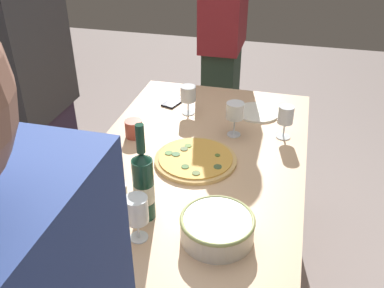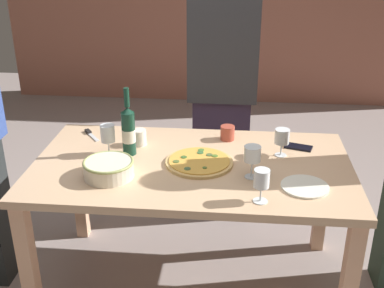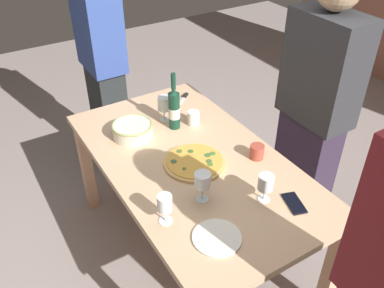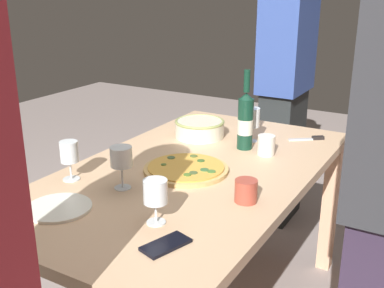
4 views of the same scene
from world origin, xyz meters
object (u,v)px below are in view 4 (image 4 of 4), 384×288
(dining_table, at_px, (192,190))
(wine_glass_far_right, at_px, (155,194))
(wine_glass_far_left, at_px, (121,159))
(person_guest_right, at_px, (285,86))
(wine_glass_near_pizza, at_px, (69,154))
(wine_bottle, at_px, (245,120))
(serving_bowl, at_px, (200,128))
(side_plate, at_px, (59,208))
(cup_amber, at_px, (266,145))
(pizza, at_px, (186,169))
(cup_ceramic, at_px, (246,191))
(cell_phone, at_px, (166,245))
(pizza_knife, at_px, (311,138))
(wine_glass_by_bottle, at_px, (252,118))

(dining_table, distance_m, wine_glass_far_right, 0.51)
(wine_glass_far_left, relative_size, person_guest_right, 0.09)
(wine_glass_near_pizza, bearing_deg, wine_bottle, 147.55)
(dining_table, distance_m, serving_bowl, 0.44)
(side_plate, bearing_deg, wine_glass_near_pizza, -145.49)
(cup_amber, bearing_deg, wine_glass_far_left, -27.99)
(dining_table, height_order, pizza, pizza)
(dining_table, relative_size, wine_glass_far_left, 10.00)
(dining_table, height_order, wine_glass_far_left, wine_glass_far_left)
(wine_glass_near_pizza, xyz_separation_m, cup_ceramic, (-0.16, 0.66, -0.06))
(cup_ceramic, height_order, cell_phone, cup_ceramic)
(side_plate, bearing_deg, cup_ceramic, 125.63)
(wine_bottle, xyz_separation_m, cup_ceramic, (0.50, 0.23, -0.09))
(serving_bowl, distance_m, cup_ceramic, 0.74)
(pizza_knife, bearing_deg, wine_glass_far_left, -25.25)
(side_plate, bearing_deg, pizza_knife, 156.25)
(cup_amber, bearing_deg, person_guest_right, -165.01)
(pizza_knife, bearing_deg, dining_table, -26.50)
(cup_amber, relative_size, side_plate, 0.40)
(wine_glass_by_bottle, distance_m, person_guest_right, 0.75)
(wine_glass_far_left, height_order, side_plate, wine_glass_far_left)
(wine_bottle, distance_m, cup_amber, 0.15)
(wine_glass_near_pizza, height_order, cell_phone, wine_glass_near_pizza)
(wine_glass_far_right, height_order, side_plate, wine_glass_far_right)
(wine_glass_by_bottle, distance_m, wine_glass_far_left, 0.76)
(cup_amber, xyz_separation_m, person_guest_right, (-0.88, -0.24, 0.08))
(dining_table, height_order, serving_bowl, serving_bowl)
(cup_amber, bearing_deg, dining_table, -32.75)
(pizza_knife, bearing_deg, wine_glass_near_pizza, -34.53)
(dining_table, relative_size, pizza_knife, 10.58)
(serving_bowl, xyz_separation_m, wine_glass_far_right, (0.83, 0.31, 0.05))
(wine_glass_near_pizza, xyz_separation_m, pizza_knife, (-0.94, 0.65, -0.10))
(wine_bottle, relative_size, pizza_knife, 2.38)
(pizza, bearing_deg, cup_ceramic, 67.52)
(serving_bowl, distance_m, pizza_knife, 0.54)
(dining_table, xyz_separation_m, pizza_knife, (-0.61, 0.31, 0.10))
(wine_glass_by_bottle, height_order, cup_ceramic, wine_glass_by_bottle)
(wine_bottle, xyz_separation_m, pizza_knife, (-0.28, 0.22, -0.13))
(dining_table, distance_m, person_guest_right, 1.20)
(wine_glass_far_right, height_order, person_guest_right, person_guest_right)
(cup_amber, bearing_deg, wine_glass_far_right, -4.76)
(cup_ceramic, distance_m, side_plate, 0.63)
(serving_bowl, height_order, cup_amber, cup_amber)
(side_plate, bearing_deg, wine_glass_by_bottle, 164.80)
(pizza, xyz_separation_m, side_plate, (0.50, -0.19, -0.01))
(wine_bottle, relative_size, side_plate, 1.64)
(wine_glass_far_left, relative_size, side_plate, 0.73)
(dining_table, relative_size, cup_ceramic, 20.08)
(wine_glass_far_left, distance_m, person_guest_right, 1.48)
(wine_glass_far_right, distance_m, side_plate, 0.36)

